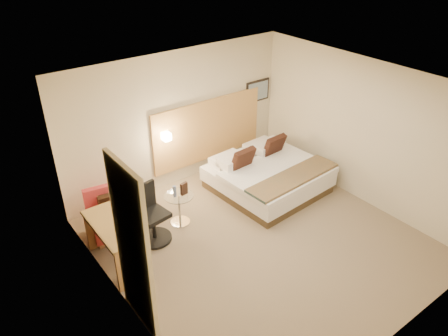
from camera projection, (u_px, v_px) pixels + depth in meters
floor at (260, 241)px, 7.38m from camera, size 4.80×5.00×0.02m
ceiling at (268, 88)px, 6.02m from camera, size 4.80×5.00×0.02m
wall_back at (177, 120)px, 8.43m from camera, size 4.80×0.02×2.70m
wall_front at (410, 262)px, 4.97m from camera, size 4.80×0.02×2.70m
wall_left at (119, 232)px, 5.44m from camera, size 0.02×5.00×2.70m
wall_right at (363, 132)px, 7.96m from camera, size 0.02×5.00×2.70m
headboard_panel at (208, 130)px, 8.97m from camera, size 2.60×0.04×1.30m
art_frame at (258, 91)px, 9.39m from camera, size 0.62×0.03×0.47m
art_canvas at (258, 91)px, 9.38m from camera, size 0.54×0.01×0.39m
lamp_arm at (165, 135)px, 8.29m from camera, size 0.02×0.12×0.02m
lamp_shade at (166, 136)px, 8.25m from camera, size 0.15×0.15×0.15m
curtain at (133, 249)px, 5.36m from camera, size 0.06×0.90×2.42m
bottle_a at (175, 191)px, 7.47m from camera, size 0.07×0.07×0.21m
menu_folder at (184, 189)px, 7.52m from camera, size 0.14×0.07×0.23m
bed at (267, 176)px, 8.62m from camera, size 2.07×2.03×0.96m
lounge_chair at (112, 216)px, 7.45m from camera, size 0.87×0.79×0.82m
side_table at (179, 208)px, 7.67m from camera, size 0.60×0.60×0.57m
desk at (116, 232)px, 6.62m from camera, size 0.57×1.23×0.77m
desk_chair at (151, 218)px, 7.23m from camera, size 0.65×0.65×1.01m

